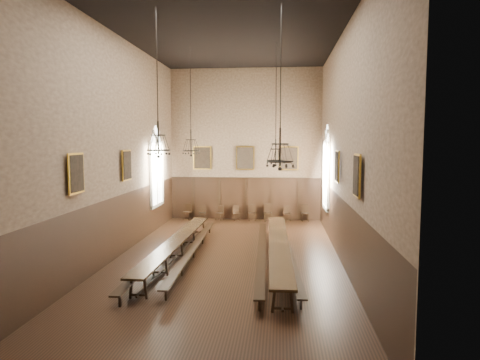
# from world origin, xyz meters

# --- Properties ---
(floor) EXTENTS (9.00, 18.00, 0.02)m
(floor) POSITION_xyz_m (0.00, 0.00, -0.01)
(floor) COLOR black
(floor) RESTS_ON ground
(ceiling) EXTENTS (9.00, 18.00, 0.02)m
(ceiling) POSITION_xyz_m (0.00, 0.00, 9.01)
(ceiling) COLOR black
(ceiling) RESTS_ON ground
(wall_back) EXTENTS (9.00, 0.02, 9.00)m
(wall_back) POSITION_xyz_m (0.00, 9.01, 4.50)
(wall_back) COLOR #917659
(wall_back) RESTS_ON ground
(wall_front) EXTENTS (9.00, 0.02, 9.00)m
(wall_front) POSITION_xyz_m (0.00, -9.01, 4.50)
(wall_front) COLOR #917659
(wall_front) RESTS_ON ground
(wall_left) EXTENTS (0.02, 18.00, 9.00)m
(wall_left) POSITION_xyz_m (-4.51, 0.00, 4.50)
(wall_left) COLOR #917659
(wall_left) RESTS_ON ground
(wall_right) EXTENTS (0.02, 18.00, 9.00)m
(wall_right) POSITION_xyz_m (4.51, 0.00, 4.50)
(wall_right) COLOR #917659
(wall_right) RESTS_ON ground
(wainscot_panelling) EXTENTS (9.00, 18.00, 2.50)m
(wainscot_panelling) POSITION_xyz_m (0.00, 0.00, 1.25)
(wainscot_panelling) COLOR black
(wainscot_panelling) RESTS_ON floor
(table_left) EXTENTS (0.86, 9.92, 0.77)m
(table_left) POSITION_xyz_m (-2.05, 0.08, 0.39)
(table_left) COLOR black
(table_left) RESTS_ON floor
(table_right) EXTENTS (1.05, 10.82, 0.84)m
(table_right) POSITION_xyz_m (2.06, -0.17, 0.42)
(table_right) COLOR black
(table_right) RESTS_ON floor
(bench_left_outer) EXTENTS (0.56, 10.63, 0.48)m
(bench_left_outer) POSITION_xyz_m (-2.55, -0.16, 0.30)
(bench_left_outer) COLOR black
(bench_left_outer) RESTS_ON floor
(bench_left_inner) EXTENTS (0.58, 10.19, 0.46)m
(bench_left_inner) POSITION_xyz_m (-1.39, 0.24, 0.29)
(bench_left_inner) COLOR black
(bench_left_inner) RESTS_ON floor
(bench_right_inner) EXTENTS (0.65, 10.62, 0.48)m
(bench_right_inner) POSITION_xyz_m (1.39, -0.07, 0.30)
(bench_right_inner) COLOR black
(bench_right_inner) RESTS_ON floor
(bench_right_outer) EXTENTS (0.82, 9.74, 0.44)m
(bench_right_outer) POSITION_xyz_m (2.47, -0.27, 0.28)
(bench_right_outer) COLOR black
(bench_right_outer) RESTS_ON floor
(chair_0) EXTENTS (0.52, 0.52, 0.96)m
(chair_0) POSITION_xyz_m (-3.48, 8.51, 0.29)
(chair_0) COLOR black
(chair_0) RESTS_ON floor
(chair_1) EXTENTS (0.40, 0.40, 0.87)m
(chair_1) POSITION_xyz_m (-2.56, 8.53, 0.26)
(chair_1) COLOR black
(chair_1) RESTS_ON floor
(chair_2) EXTENTS (0.49, 0.49, 0.88)m
(chair_2) POSITION_xyz_m (-1.50, 8.49, 0.26)
(chair_2) COLOR black
(chair_2) RESTS_ON floor
(chair_3) EXTENTS (0.49, 0.49, 0.88)m
(chair_3) POSITION_xyz_m (-0.50, 8.53, 0.27)
(chair_3) COLOR black
(chair_3) RESTS_ON floor
(chair_4) EXTENTS (0.45, 0.45, 0.94)m
(chair_4) POSITION_xyz_m (0.44, 8.52, 0.28)
(chair_4) COLOR black
(chair_4) RESTS_ON floor
(chair_5) EXTENTS (0.51, 0.51, 1.00)m
(chair_5) POSITION_xyz_m (1.38, 8.48, 0.30)
(chair_5) COLOR black
(chair_5) RESTS_ON floor
(chair_6) EXTENTS (0.48, 0.48, 0.88)m
(chair_6) POSITION_xyz_m (2.52, 8.58, 0.27)
(chair_6) COLOR black
(chair_6) RESTS_ON floor
(chair_7) EXTENTS (0.46, 0.46, 0.97)m
(chair_7) POSITION_xyz_m (3.56, 8.59, 0.29)
(chair_7) COLOR black
(chair_7) RESTS_ON floor
(chandelier_back_left) EXTENTS (0.79, 0.79, 4.87)m
(chandelier_back_left) POSITION_xyz_m (-2.02, 2.96, 4.62)
(chandelier_back_left) COLOR black
(chandelier_back_left) RESTS_ON ceiling
(chandelier_back_right) EXTENTS (0.79, 0.79, 5.29)m
(chandelier_back_right) POSITION_xyz_m (1.88, 2.61, 4.25)
(chandelier_back_right) COLOR black
(chandelier_back_right) RESTS_ON ceiling
(chandelier_front_left) EXTENTS (0.77, 0.77, 4.71)m
(chandelier_front_left) POSITION_xyz_m (-1.90, -2.75, 4.77)
(chandelier_front_left) COLOR black
(chandelier_front_left) RESTS_ON ceiling
(chandelier_front_right) EXTENTS (0.87, 0.87, 5.08)m
(chandelier_front_right) POSITION_xyz_m (2.08, -2.74, 4.40)
(chandelier_front_right) COLOR black
(chandelier_front_right) RESTS_ON ceiling
(portrait_back_0) EXTENTS (1.10, 0.12, 1.40)m
(portrait_back_0) POSITION_xyz_m (-2.60, 8.88, 3.70)
(portrait_back_0) COLOR gold
(portrait_back_0) RESTS_ON wall_back
(portrait_back_1) EXTENTS (1.10, 0.12, 1.40)m
(portrait_back_1) POSITION_xyz_m (0.00, 8.88, 3.70)
(portrait_back_1) COLOR gold
(portrait_back_1) RESTS_ON wall_back
(portrait_back_2) EXTENTS (1.10, 0.12, 1.40)m
(portrait_back_2) POSITION_xyz_m (2.60, 8.88, 3.70)
(portrait_back_2) COLOR gold
(portrait_back_2) RESTS_ON wall_back
(portrait_left_0) EXTENTS (0.12, 1.00, 1.30)m
(portrait_left_0) POSITION_xyz_m (-4.38, 1.00, 3.70)
(portrait_left_0) COLOR gold
(portrait_left_0) RESTS_ON wall_left
(portrait_left_1) EXTENTS (0.12, 1.00, 1.30)m
(portrait_left_1) POSITION_xyz_m (-4.38, -3.50, 3.70)
(portrait_left_1) COLOR gold
(portrait_left_1) RESTS_ON wall_left
(portrait_right_0) EXTENTS (0.12, 1.00, 1.30)m
(portrait_right_0) POSITION_xyz_m (4.38, 1.00, 3.70)
(portrait_right_0) COLOR gold
(portrait_right_0) RESTS_ON wall_right
(portrait_right_1) EXTENTS (0.12, 1.00, 1.30)m
(portrait_right_1) POSITION_xyz_m (4.38, -3.50, 3.70)
(portrait_right_1) COLOR gold
(portrait_right_1) RESTS_ON wall_right
(window_right) EXTENTS (0.20, 2.20, 4.60)m
(window_right) POSITION_xyz_m (4.43, 5.50, 3.40)
(window_right) COLOR white
(window_right) RESTS_ON wall_right
(window_left) EXTENTS (0.20, 2.20, 4.60)m
(window_left) POSITION_xyz_m (-4.43, 5.50, 3.40)
(window_left) COLOR white
(window_left) RESTS_ON wall_left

